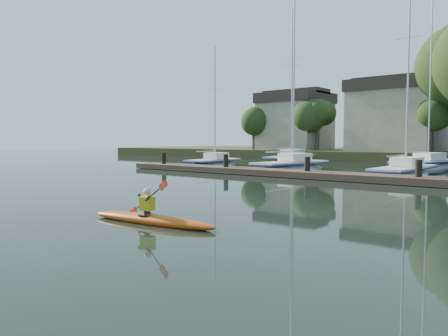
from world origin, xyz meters
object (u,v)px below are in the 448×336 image
Objects in this scene: sailboat_5 at (290,165)px; sailboat_6 at (426,170)px; dock at (358,177)px; sailboat_1 at (291,172)px; sailboat_0 at (214,168)px; sailboat_2 at (404,179)px; kayak at (151,218)px.

sailboat_5 reaches higher than sailboat_6.
dock is 8.71m from sailboat_1.
sailboat_0 is 15.33m from sailboat_2.
sailboat_2 reaches higher than sailboat_1.
sailboat_5 is (-12.88, 28.09, -0.35)m from kayak.
kayak is 24.73m from sailboat_0.
kayak is 14.69m from dock.
sailboat_5 is at bearing 132.41° from dock.
sailboat_0 is at bearing 161.01° from dock.
sailboat_6 is (-0.86, 28.07, -0.33)m from kayak.
sailboat_2 is at bearing -43.27° from sailboat_5.
sailboat_1 is 0.89× the size of sailboat_6.
sailboat_0 is 0.70× the size of sailboat_5.
sailboat_0 is (-15.03, 19.63, -0.33)m from kayak.
sailboat_5 is (2.15, 8.46, -0.02)m from sailboat_0.
sailboat_6 is at bearing -9.40° from sailboat_5.
sailboat_5 is 12.02m from sailboat_6.
sailboat_1 is at bearing 177.00° from sailboat_2.
sailboat_2 reaches higher than dock.
kayak is 0.29× the size of sailboat_2.
sailboat_6 reaches higher than kayak.
sailboat_6 is (-1.15, 8.85, -0.01)m from sailboat_2.
sailboat_1 is 0.88× the size of sailboat_5.
sailboat_5 is 1.01× the size of sailboat_6.
kayak is at bearing -63.68° from sailboat_1.
sailboat_6 is (14.17, 8.44, -0.00)m from sailboat_0.
sailboat_5 is at bearing -170.55° from sailboat_6.
sailboat_1 is (-7.10, 5.04, -0.39)m from dock.
sailboat_2 is (15.33, -0.41, 0.01)m from sailboat_0.
sailboat_1 is (-7.72, 19.71, -0.34)m from kayak.
dock is 2.48× the size of sailboat_1.
sailboat_1 is (7.31, 0.08, -0.01)m from sailboat_0.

